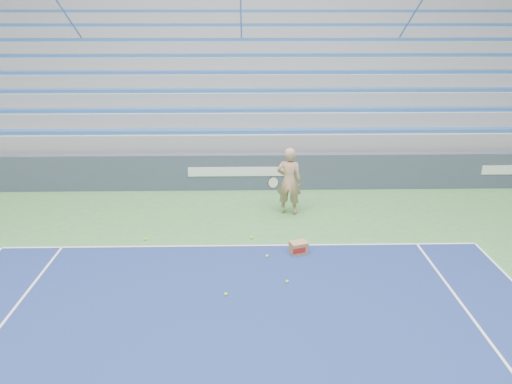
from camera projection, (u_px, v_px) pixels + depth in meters
sponsor_barrier at (242, 172)px, 15.13m from camera, size 30.00×0.32×1.10m
bleachers at (242, 86)px, 19.89m from camera, size 31.00×9.15×7.30m
tennis_player at (289, 181)px, 13.15m from camera, size 0.98×0.91×1.81m
ball_box at (299, 248)px, 11.15m from camera, size 0.44×0.39×0.28m
tennis_ball_0 at (267, 256)px, 11.00m from camera, size 0.07×0.07×0.07m
tennis_ball_1 at (226, 294)px, 9.51m from camera, size 0.07×0.07×0.07m
tennis_ball_2 at (145, 239)px, 11.83m from camera, size 0.07×0.07×0.07m
tennis_ball_3 at (251, 238)px, 11.90m from camera, size 0.07×0.07×0.07m
tennis_ball_4 at (287, 282)px, 9.96m from camera, size 0.07×0.07×0.07m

